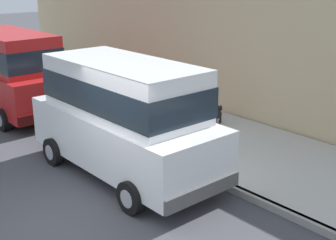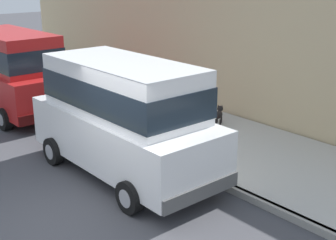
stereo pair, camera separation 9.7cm
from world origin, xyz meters
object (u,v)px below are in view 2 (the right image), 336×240
object	(u,v)px
car_red_van	(11,68)
fire_hydrant	(104,108)
car_white_van	(123,113)
dog_black	(219,114)

from	to	relation	value
car_red_van	fire_hydrant	xyz separation A→B (m)	(1.52, -2.79, -0.92)
car_white_van	fire_hydrant	size ratio (longest dim) A/B	6.77
car_white_van	dog_black	size ratio (longest dim) A/B	7.73
car_red_van	fire_hydrant	distance (m)	3.31
car_white_van	car_red_van	bearing A→B (deg)	89.53
fire_hydrant	car_red_van	bearing A→B (deg)	118.55
dog_black	fire_hydrant	size ratio (longest dim) A/B	0.88
car_white_van	fire_hydrant	world-z (taller)	car_white_van
car_red_van	dog_black	xyz separation A→B (m)	(3.76, -5.29, -0.97)
dog_black	fire_hydrant	world-z (taller)	fire_hydrant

